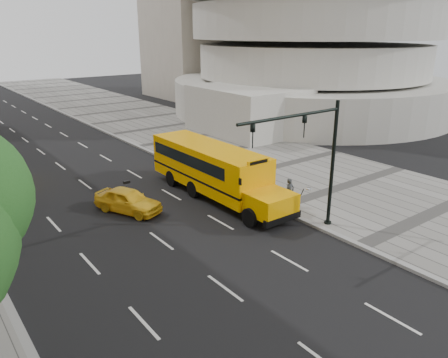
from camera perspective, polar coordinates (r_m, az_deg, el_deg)
ground at (r=25.63m, az=-11.74°, el=-3.23°), size 140.00×140.00×0.00m
sidewalk_museum at (r=32.19m, az=7.80°, el=1.75°), size 12.00×140.00×0.15m
curb_museum at (r=28.45m, az=-0.85°, el=-0.39°), size 0.30×140.00×0.15m
school_bus at (r=25.98m, az=-1.65°, el=1.62°), size 2.96×11.56×3.19m
taxi_near at (r=24.43m, az=-12.43°, el=-2.73°), size 3.07×4.20×1.33m
taxi_far at (r=30.73m, az=-26.46°, el=0.46°), size 2.39×5.03×1.59m
pedestrian at (r=24.48m, az=8.56°, el=-1.74°), size 0.60×0.41×1.59m
traffic_signal at (r=20.61m, az=11.67°, el=3.32°), size 6.18×0.36×6.40m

